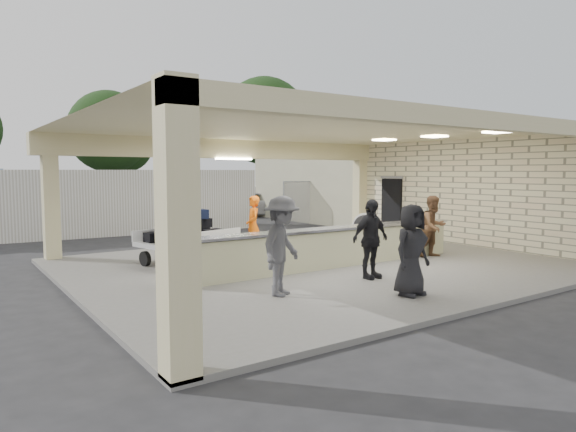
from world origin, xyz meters
TOP-DOWN VIEW (x-y plane):
  - ground at (0.00, 0.00)m, footprint 120.00×120.00m
  - pavilion at (0.21, 0.66)m, footprint 12.01×10.00m
  - baggage_counter at (0.00, -0.50)m, footprint 8.20×0.58m
  - luggage_cart at (-2.81, 1.93)m, footprint 2.63×1.98m
  - drum_fan at (3.77, 2.29)m, footprint 0.83×0.83m
  - baggage_handler at (-0.84, 1.88)m, footprint 0.53×0.70m
  - passenger_a at (3.25, -1.00)m, footprint 0.86×0.43m
  - passenger_b at (-0.18, -2.09)m, footprint 1.05×0.43m
  - passenger_c at (-2.67, -2.29)m, footprint 1.28×1.02m
  - passenger_d at (-0.63, -3.68)m, footprint 0.89×0.44m
  - car_white_a at (6.63, 13.99)m, footprint 5.02×3.32m
  - car_white_b at (11.83, 12.98)m, footprint 5.24×2.83m
  - car_dark at (5.93, 14.96)m, footprint 4.55×1.85m
  - container_white at (-2.29, 10.47)m, footprint 11.79×2.95m
  - fence at (11.00, 9.00)m, footprint 12.06×0.06m
  - tree_mid at (2.32, 26.16)m, footprint 6.00×5.60m
  - tree_right at (14.32, 25.16)m, footprint 7.20×7.00m
  - adjacent_building at (9.50, 10.00)m, footprint 6.00×8.00m

SIDE VIEW (x-z plane):
  - ground at x=0.00m, z-range 0.00..0.00m
  - baggage_counter at x=0.00m, z-range 0.10..1.08m
  - drum_fan at x=3.77m, z-range 0.13..1.11m
  - car_white_a at x=6.63m, z-range 0.00..1.32m
  - car_dark at x=5.93m, z-range 0.00..1.49m
  - car_white_b at x=11.83m, z-range 0.00..1.57m
  - luggage_cart at x=-2.81m, z-range 0.15..1.52m
  - baggage_handler at x=-0.84m, z-range 0.10..1.80m
  - passenger_a at x=3.25m, z-range 0.10..1.81m
  - passenger_d at x=-0.63m, z-range 0.10..1.85m
  - passenger_b at x=-0.18m, z-range 0.10..1.86m
  - fence at x=11.00m, z-range 0.04..2.07m
  - passenger_c at x=-2.67m, z-range 0.10..2.01m
  - container_white at x=-2.29m, z-range 0.00..2.53m
  - pavilion at x=0.21m, z-range -0.43..3.12m
  - adjacent_building at x=9.50m, z-range 0.00..3.20m
  - tree_mid at x=2.32m, z-range 0.96..8.96m
  - tree_right at x=14.32m, z-range 1.21..11.21m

